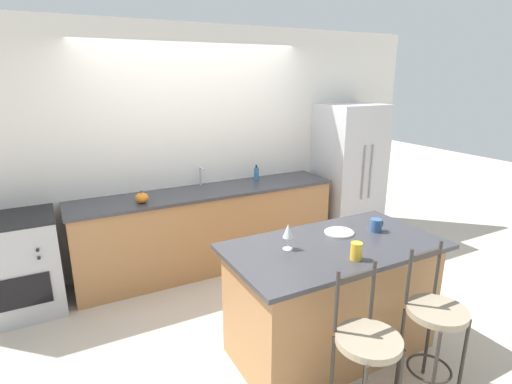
# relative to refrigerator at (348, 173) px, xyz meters

# --- Properties ---
(ground_plane) EXTENTS (18.00, 18.00, 0.00)m
(ground_plane) POSITION_rel_refrigerator_xyz_m (-1.96, -0.30, -0.91)
(ground_plane) COLOR beige
(wall_back) EXTENTS (6.00, 0.07, 2.70)m
(wall_back) POSITION_rel_refrigerator_xyz_m (-1.96, 0.37, 0.44)
(wall_back) COLOR silver
(wall_back) RESTS_ON ground_plane
(back_counter) EXTENTS (2.97, 0.65, 0.93)m
(back_counter) POSITION_rel_refrigerator_xyz_m (-1.96, 0.06, -0.44)
(back_counter) COLOR #A87547
(back_counter) RESTS_ON ground_plane
(sink_faucet) EXTENTS (0.02, 0.13, 0.22)m
(sink_faucet) POSITION_rel_refrigerator_xyz_m (-1.96, 0.25, 0.16)
(sink_faucet) COLOR #ADAFB5
(sink_faucet) RESTS_ON back_counter
(kitchen_island) EXTENTS (1.67, 0.90, 0.93)m
(kitchen_island) POSITION_rel_refrigerator_xyz_m (-1.64, -1.79, -0.44)
(kitchen_island) COLOR #A87547
(kitchen_island) RESTS_ON ground_plane
(refrigerator) EXTENTS (0.76, 0.72, 1.81)m
(refrigerator) POSITION_rel_refrigerator_xyz_m (0.00, 0.00, 0.00)
(refrigerator) COLOR #BCBCC1
(refrigerator) RESTS_ON ground_plane
(oven_range) EXTENTS (0.75, 0.67, 0.93)m
(oven_range) POSITION_rel_refrigerator_xyz_m (-3.88, 0.02, -0.44)
(oven_range) COLOR #ADAFB5
(oven_range) RESTS_ON ground_plane
(bar_stool_near) EXTENTS (0.39, 0.39, 1.08)m
(bar_stool_near) POSITION_rel_refrigerator_xyz_m (-1.95, -2.50, -0.35)
(bar_stool_near) COLOR #332D28
(bar_stool_near) RESTS_ON ground_plane
(bar_stool_far) EXTENTS (0.39, 0.39, 1.08)m
(bar_stool_far) POSITION_rel_refrigerator_xyz_m (-1.34, -2.49, -0.35)
(bar_stool_far) COLOR #332D28
(bar_stool_far) RESTS_ON ground_plane
(dinner_plate) EXTENTS (0.24, 0.24, 0.02)m
(dinner_plate) POSITION_rel_refrigerator_xyz_m (-1.47, -1.63, 0.03)
(dinner_plate) COLOR beige
(dinner_plate) RESTS_ON kitchen_island
(wine_glass) EXTENTS (0.08, 0.08, 0.20)m
(wine_glass) POSITION_rel_refrigerator_xyz_m (-2.01, -1.69, 0.16)
(wine_glass) COLOR white
(wine_glass) RESTS_ON kitchen_island
(coffee_mug) EXTENTS (0.13, 0.09, 0.10)m
(coffee_mug) POSITION_rel_refrigerator_xyz_m (-1.18, -1.73, 0.07)
(coffee_mug) COLOR #335689
(coffee_mug) RESTS_ON kitchen_island
(tumbler_cup) EXTENTS (0.08, 0.08, 0.12)m
(tumbler_cup) POSITION_rel_refrigerator_xyz_m (-1.68, -2.06, 0.08)
(tumbler_cup) COLOR gold
(tumbler_cup) RESTS_ON kitchen_island
(pumpkin_decoration) EXTENTS (0.13, 0.13, 0.13)m
(pumpkin_decoration) POSITION_rel_refrigerator_xyz_m (-2.71, -0.08, 0.08)
(pumpkin_decoration) COLOR orange
(pumpkin_decoration) RESTS_ON back_counter
(soap_bottle) EXTENTS (0.06, 0.06, 0.19)m
(soap_bottle) POSITION_rel_refrigerator_xyz_m (-1.28, 0.18, 0.10)
(soap_bottle) COLOR teal
(soap_bottle) RESTS_ON back_counter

